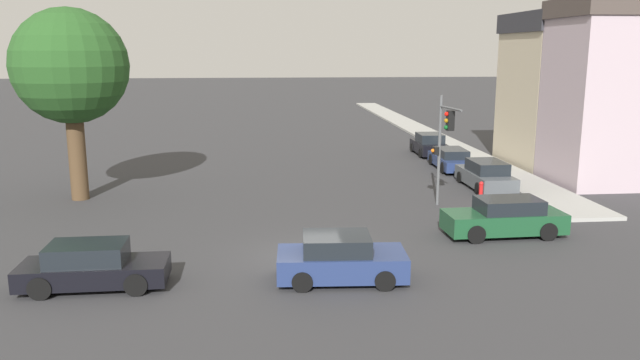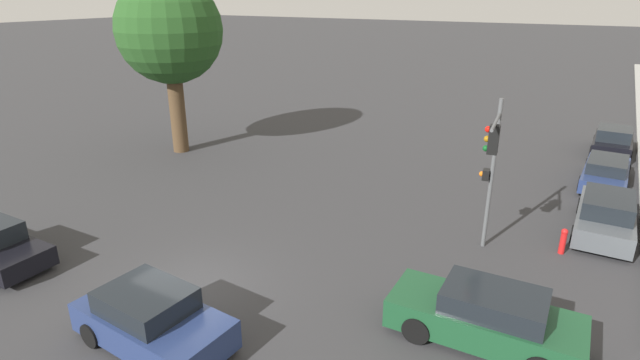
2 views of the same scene
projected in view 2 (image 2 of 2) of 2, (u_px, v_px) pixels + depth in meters
The scene contains 9 objects.
ground_plane at pixel (194, 289), 14.96m from camera, with size 300.00×300.00×0.00m, color #333335.
street_tree at pixel (169, 32), 25.75m from camera, with size 5.50×5.50×9.27m.
traffic_signal at pixel (491, 158), 15.85m from camera, with size 0.70×2.41×5.21m.
crossing_car_1 at pixel (486, 317), 12.46m from camera, with size 4.74×2.04×1.52m.
crossing_car_2 at pixel (152, 320), 12.38m from camera, with size 4.20×2.22×1.52m.
parked_car_0 at pixel (606, 215), 18.22m from camera, with size 1.98×4.71×1.51m.
parked_car_1 at pixel (606, 172), 22.80m from camera, with size 2.01×4.77×1.31m.
parked_car_2 at pixel (613, 142), 27.13m from camera, with size 2.00×4.13×1.53m.
fire_hydrant at pixel (563, 240), 16.83m from camera, with size 0.22×0.22×0.92m.
Camera 2 is at (9.76, -9.17, 8.33)m, focal length 28.00 mm.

